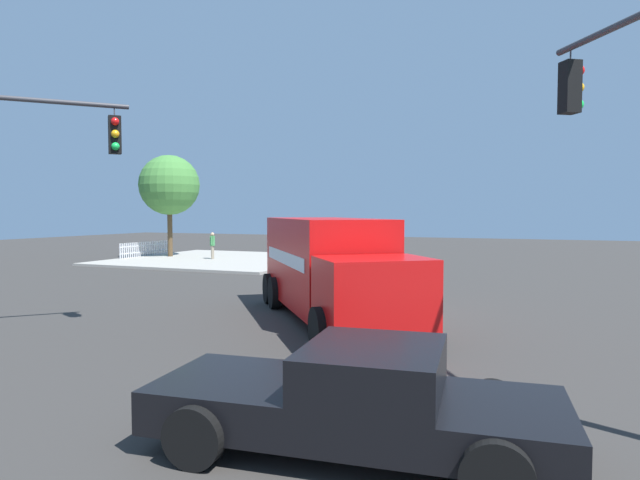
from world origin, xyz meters
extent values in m
plane|color=#33302D|center=(0.00, 0.00, 0.00)|extent=(100.00, 100.00, 0.00)
cube|color=#9E998E|center=(-13.37, -13.37, 0.07)|extent=(12.06, 12.06, 0.14)
cube|color=red|center=(1.01, -0.60, 1.61)|extent=(6.36, 5.63, 2.52)
cube|color=red|center=(4.34, 1.92, 1.20)|extent=(2.96, 3.06, 1.70)
cube|color=black|center=(5.02, 2.44, 1.54)|extent=(1.28, 1.66, 0.88)
cube|color=#B2B2B7|center=(-1.37, -2.40, 0.19)|extent=(1.55, 1.96, 0.21)
cube|color=white|center=(0.28, 0.36, 1.74)|extent=(4.13, 3.13, 0.36)
cube|color=white|center=(1.74, -1.57, 1.74)|extent=(4.13, 3.13, 0.36)
cylinder|color=black|center=(3.55, 2.88, 0.50)|extent=(0.97, 0.83, 1.00)
cylinder|color=black|center=(5.05, 0.90, 0.50)|extent=(0.97, 0.83, 1.00)
cylinder|color=black|center=(-0.92, -0.51, 0.50)|extent=(0.97, 0.83, 1.00)
cylinder|color=black|center=(0.58, -2.48, 0.50)|extent=(0.97, 0.83, 1.00)
cylinder|color=black|center=(-1.76, -1.14, 0.50)|extent=(0.97, 0.83, 1.00)
cylinder|color=black|center=(-0.26, -3.12, 0.50)|extent=(0.97, 0.83, 1.00)
cylinder|color=#38383D|center=(4.78, 5.78, 5.95)|extent=(0.03, 0.03, 0.25)
cube|color=black|center=(4.78, 5.78, 5.35)|extent=(0.42, 0.42, 0.95)
sphere|color=red|center=(4.68, 5.93, 5.66)|extent=(0.20, 0.20, 0.20)
sphere|color=#EFA314|center=(4.68, 5.93, 5.35)|extent=(0.20, 0.20, 0.20)
sphere|color=#19CC4C|center=(4.68, 5.93, 5.04)|extent=(0.20, 0.20, 0.20)
cylinder|color=#38383D|center=(6.49, -6.14, 5.73)|extent=(3.59, 3.39, 0.12)
cylinder|color=#38383D|center=(4.99, -4.73, 5.61)|extent=(0.03, 0.03, 0.25)
cube|color=black|center=(4.99, -4.73, 5.01)|extent=(0.42, 0.42, 0.95)
sphere|color=red|center=(5.12, -4.60, 5.32)|extent=(0.20, 0.20, 0.20)
sphere|color=#EFA314|center=(5.12, -4.60, 5.01)|extent=(0.20, 0.20, 0.20)
sphere|color=#19CC4C|center=(5.12, -4.60, 4.70)|extent=(0.20, 0.20, 0.20)
cube|color=black|center=(9.23, 5.02, 0.53)|extent=(2.09, 1.69, 0.50)
cube|color=black|center=(9.40, 3.43, 0.83)|extent=(2.12, 1.89, 1.10)
cube|color=black|center=(9.40, 3.43, 1.12)|extent=(1.93, 1.61, 0.48)
cube|color=black|center=(9.59, 1.59, 0.56)|extent=(2.15, 2.19, 0.55)
cylinder|color=black|center=(8.24, 4.79, 0.38)|extent=(0.32, 0.78, 0.76)
cylinder|color=black|center=(10.24, 4.99, 0.38)|extent=(0.32, 0.78, 0.76)
cylinder|color=black|center=(8.60, 1.37, 0.38)|extent=(0.32, 0.78, 0.76)
cylinder|color=black|center=(10.60, 1.58, 0.38)|extent=(0.32, 0.78, 0.76)
cylinder|color=gray|center=(-13.00, -13.73, 0.55)|extent=(0.14, 0.14, 0.82)
cylinder|color=gray|center=(-12.84, -13.68, 0.55)|extent=(0.14, 0.14, 0.82)
cube|color=#3F8C4C|center=(-12.92, -13.71, 1.26)|extent=(0.39, 0.31, 0.61)
sphere|color=tan|center=(-12.92, -13.71, 1.68)|extent=(0.22, 0.22, 0.22)
cylinder|color=#3F8C4C|center=(-13.13, -13.77, 1.29)|extent=(0.09, 0.09, 0.55)
cylinder|color=#3F8C4C|center=(-12.71, -13.64, 1.29)|extent=(0.09, 0.09, 0.55)
cube|color=silver|center=(-15.89, -19.15, 0.61)|extent=(0.08, 0.04, 0.95)
cube|color=silver|center=(-15.71, -19.15, 0.61)|extent=(0.08, 0.04, 0.95)
cube|color=silver|center=(-15.53, -19.15, 0.61)|extent=(0.08, 0.04, 0.95)
cube|color=silver|center=(-15.35, -19.15, 0.61)|extent=(0.08, 0.04, 0.95)
cube|color=silver|center=(-15.17, -19.15, 0.61)|extent=(0.08, 0.04, 0.95)
cube|color=silver|center=(-14.99, -19.15, 0.61)|extent=(0.08, 0.04, 0.95)
cube|color=silver|center=(-14.81, -19.15, 0.61)|extent=(0.08, 0.04, 0.95)
cube|color=silver|center=(-14.63, -19.15, 0.61)|extent=(0.08, 0.04, 0.95)
cube|color=silver|center=(-14.45, -19.15, 0.61)|extent=(0.08, 0.04, 0.95)
cube|color=silver|center=(-14.27, -19.15, 0.61)|extent=(0.08, 0.04, 0.95)
cube|color=silver|center=(-14.09, -19.15, 0.61)|extent=(0.08, 0.04, 0.95)
cube|color=silver|center=(-13.91, -19.15, 0.61)|extent=(0.08, 0.04, 0.95)
cube|color=silver|center=(-13.73, -19.15, 0.61)|extent=(0.08, 0.04, 0.95)
cube|color=silver|center=(-13.55, -19.15, 0.61)|extent=(0.08, 0.04, 0.95)
cube|color=silver|center=(-13.37, -19.15, 0.61)|extent=(0.08, 0.04, 0.95)
cube|color=silver|center=(-13.19, -19.15, 0.61)|extent=(0.08, 0.04, 0.95)
cube|color=silver|center=(-13.01, -19.15, 0.61)|extent=(0.08, 0.04, 0.95)
cube|color=silver|center=(-12.83, -19.15, 0.61)|extent=(0.08, 0.04, 0.95)
cube|color=silver|center=(-12.65, -19.15, 0.61)|extent=(0.08, 0.04, 0.95)
cube|color=silver|center=(-12.47, -19.15, 0.61)|extent=(0.08, 0.04, 0.95)
cube|color=silver|center=(-12.29, -19.15, 0.61)|extent=(0.08, 0.04, 0.95)
cube|color=silver|center=(-12.11, -19.15, 0.61)|extent=(0.08, 0.04, 0.95)
cube|color=silver|center=(-11.93, -19.15, 0.61)|extent=(0.08, 0.04, 0.95)
cube|color=silver|center=(-11.75, -19.15, 0.61)|extent=(0.08, 0.04, 0.95)
cube|color=silver|center=(-11.57, -19.15, 0.61)|extent=(0.08, 0.04, 0.95)
cube|color=silver|center=(-11.39, -19.15, 0.61)|extent=(0.08, 0.04, 0.95)
cube|color=silver|center=(-11.21, -19.15, 0.61)|extent=(0.08, 0.04, 0.95)
cube|color=silver|center=(-11.03, -19.15, 0.61)|extent=(0.08, 0.04, 0.95)
cube|color=silver|center=(-10.85, -19.15, 0.61)|extent=(0.08, 0.04, 0.95)
cube|color=silver|center=(-13.37, -19.17, 0.85)|extent=(5.14, 0.03, 0.07)
cube|color=silver|center=(-13.37, -19.17, 0.42)|extent=(5.14, 0.03, 0.07)
cylinder|color=brown|center=(-13.55, -17.41, 1.75)|extent=(0.32, 0.32, 3.22)
sphere|color=#427F38|center=(-13.55, -17.41, 4.82)|extent=(3.92, 3.92, 3.92)
camera|label=1|loc=(15.93, 5.40, 3.06)|focal=30.71mm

